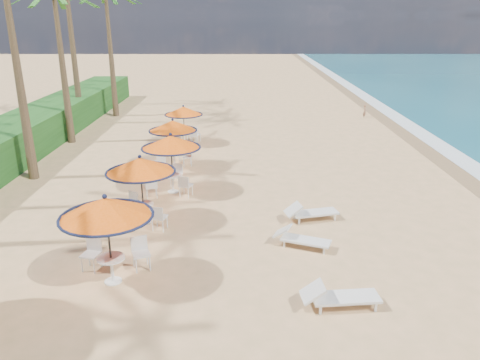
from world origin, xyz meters
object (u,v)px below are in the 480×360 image
at_px(station_1, 141,172).
at_px(station_2, 171,149).
at_px(station_0, 107,215).
at_px(station_3, 173,132).
at_px(lounger_mid, 300,238).
at_px(lounger_near, 338,296).
at_px(station_4, 185,115).
at_px(lounger_far, 310,212).

height_order(station_1, station_2, station_2).
distance_m(station_0, station_3, 10.27).
bearing_deg(lounger_mid, lounger_near, -58.99).
bearing_deg(station_0, station_2, 84.22).
bearing_deg(lounger_near, station_3, 110.70).
bearing_deg(lounger_near, station_4, 104.01).
xyz_separation_m(station_0, station_4, (0.35, 14.64, -0.34)).
distance_m(lounger_near, lounger_far, 5.29).
xyz_separation_m(station_0, lounger_mid, (5.38, 2.01, -1.67)).
xyz_separation_m(station_2, lounger_mid, (4.68, -4.84, -1.53)).
bearing_deg(lounger_mid, station_2, 155.47).
distance_m(station_3, station_4, 4.38).
distance_m(lounger_mid, lounger_far, 2.11).
distance_m(station_0, lounger_far, 7.38).
relative_size(station_2, lounger_near, 1.24).
bearing_deg(lounger_mid, station_3, 142.99).
bearing_deg(station_2, lounger_far, -28.10).
relative_size(station_0, lounger_mid, 1.38).
relative_size(station_0, station_1, 1.04).
height_order(station_1, station_4, station_1).
bearing_deg(station_0, lounger_mid, 20.46).
relative_size(station_3, station_4, 1.07).
bearing_deg(station_3, station_2, -83.52).
relative_size(station_2, lounger_far, 1.25).
height_order(lounger_near, lounger_far, lounger_near).
xyz_separation_m(station_2, lounger_far, (5.27, -2.81, -1.51)).
height_order(station_0, station_1, station_0).
distance_m(station_1, station_3, 6.46).
relative_size(station_2, station_3, 1.05).
distance_m(station_4, lounger_near, 16.89).
relative_size(station_2, lounger_mid, 1.34).
height_order(station_1, lounger_far, station_1).
xyz_separation_m(station_2, station_3, (-0.39, 3.41, -0.09)).
relative_size(station_0, station_2, 1.03).
xyz_separation_m(lounger_near, lounger_mid, (-0.55, 3.26, -0.03)).
height_order(station_3, lounger_mid, station_3).
bearing_deg(station_1, station_2, 79.04).
relative_size(station_1, station_3, 1.04).
xyz_separation_m(station_2, station_4, (-0.34, 7.79, -0.20)).
height_order(station_4, lounger_mid, station_4).
relative_size(station_4, lounger_mid, 1.19).
bearing_deg(lounger_mid, station_4, 133.12).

